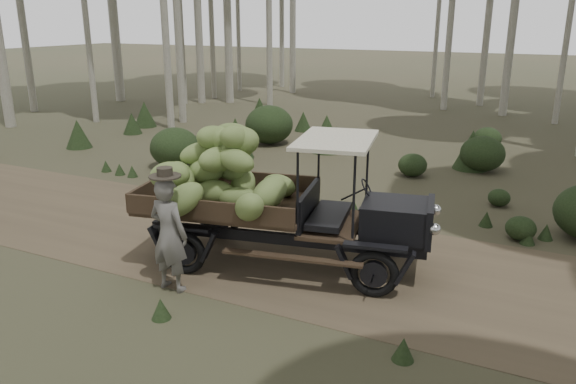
% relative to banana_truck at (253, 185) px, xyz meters
% --- Properties ---
extents(ground, '(120.00, 120.00, 0.00)m').
position_rel_banana_truck_xyz_m(ground, '(-0.72, 0.59, -1.33)').
color(ground, '#473D2B').
rests_on(ground, ground).
extents(dirt_track, '(70.00, 4.00, 0.01)m').
position_rel_banana_truck_xyz_m(dirt_track, '(-0.72, 0.59, -1.33)').
color(dirt_track, brown).
rests_on(dirt_track, ground).
extents(banana_truck, '(4.94, 2.81, 2.38)m').
position_rel_banana_truck_xyz_m(banana_truck, '(0.00, 0.00, 0.00)').
color(banana_truck, black).
rests_on(banana_truck, ground).
extents(farmer, '(0.66, 0.49, 1.89)m').
position_rel_banana_truck_xyz_m(farmer, '(-0.63, -1.39, -0.44)').
color(farmer, '#615D59').
rests_on(farmer, ground).
extents(undergrowth, '(22.79, 22.11, 1.40)m').
position_rel_banana_truck_xyz_m(undergrowth, '(-0.52, -0.46, -0.80)').
color(undergrowth, '#233319').
rests_on(undergrowth, ground).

